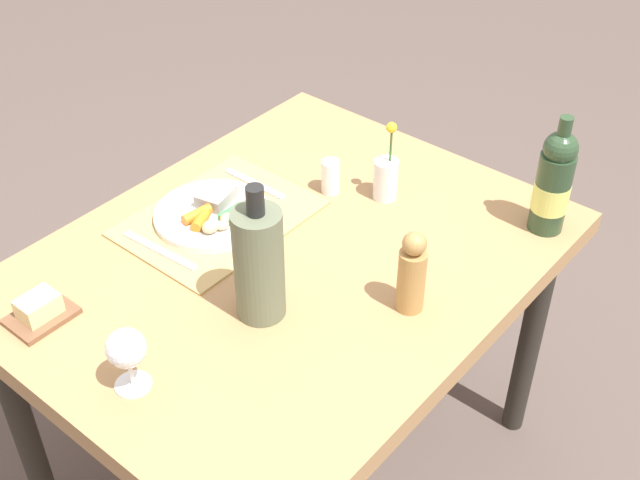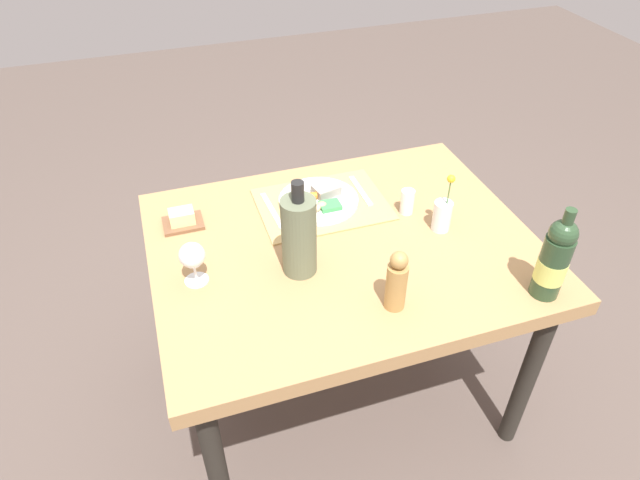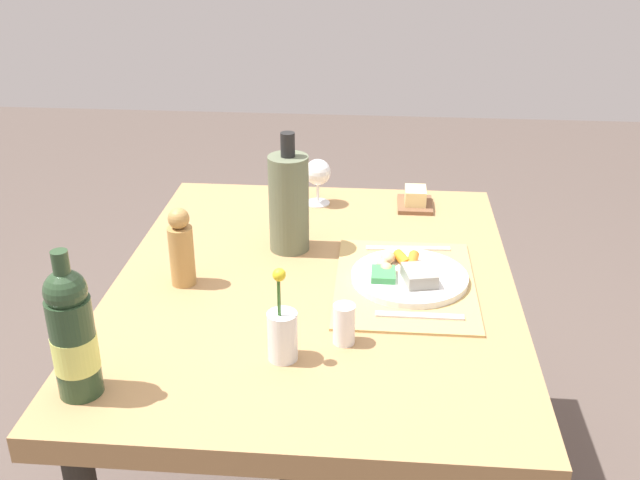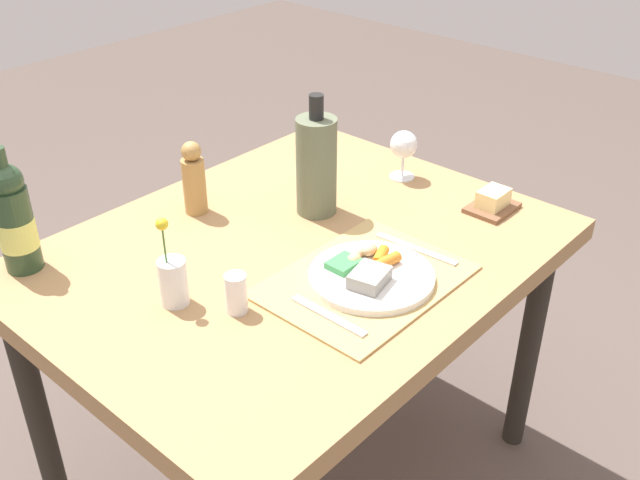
# 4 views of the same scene
# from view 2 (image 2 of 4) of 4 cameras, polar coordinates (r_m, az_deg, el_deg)

# --- Properties ---
(ground_plane) EXTENTS (8.00, 8.00, 0.00)m
(ground_plane) POSITION_cam_2_polar(r_m,az_deg,el_deg) (2.32, 1.90, -14.78)
(ground_plane) COLOR brown
(dining_table) EXTENTS (1.20, 0.95, 0.76)m
(dining_table) POSITION_cam_2_polar(r_m,az_deg,el_deg) (1.82, 2.35, -2.17)
(dining_table) COLOR #A57C4E
(dining_table) RESTS_ON ground_plane
(placemat) EXTENTS (0.44, 0.33, 0.01)m
(placemat) POSITION_cam_2_polar(r_m,az_deg,el_deg) (1.93, 0.15, 3.66)
(placemat) COLOR tan
(placemat) RESTS_ON dining_table
(dinner_plate) EXTENTS (0.27, 0.27, 0.05)m
(dinner_plate) POSITION_cam_2_polar(r_m,az_deg,el_deg) (1.92, -0.12, 4.15)
(dinner_plate) COLOR white
(dinner_plate) RESTS_ON placemat
(fork) EXTENTS (0.02, 0.19, 0.00)m
(fork) POSITION_cam_2_polar(r_m,az_deg,el_deg) (1.99, 4.16, 5.06)
(fork) COLOR silver
(fork) RESTS_ON placemat
(knife) EXTENTS (0.03, 0.22, 0.00)m
(knife) POSITION_cam_2_polar(r_m,az_deg,el_deg) (1.90, -4.91, 3.02)
(knife) COLOR silver
(knife) RESTS_ON placemat
(pepper_mill) EXTENTS (0.06, 0.06, 0.19)m
(pepper_mill) POSITION_cam_2_polar(r_m,az_deg,el_deg) (1.51, 7.84, -4.24)
(pepper_mill) COLOR #AA8046
(pepper_mill) RESTS_ON dining_table
(cooler_bottle) EXTENTS (0.10, 0.10, 0.31)m
(cooler_bottle) POSITION_cam_2_polar(r_m,az_deg,el_deg) (1.59, -2.16, 0.46)
(cooler_bottle) COLOR #5D654D
(cooler_bottle) RESTS_ON dining_table
(butter_dish) EXTENTS (0.13, 0.10, 0.06)m
(butter_dish) POSITION_cam_2_polar(r_m,az_deg,el_deg) (1.88, -13.89, 2.06)
(butter_dish) COLOR brown
(butter_dish) RESTS_ON dining_table
(flower_vase) EXTENTS (0.06, 0.06, 0.21)m
(flower_vase) POSITION_cam_2_polar(r_m,az_deg,el_deg) (1.83, 12.41, 2.62)
(flower_vase) COLOR silver
(flower_vase) RESTS_ON dining_table
(wine_glass) EXTENTS (0.08, 0.08, 0.14)m
(wine_glass) POSITION_cam_2_polar(r_m,az_deg,el_deg) (1.61, -12.93, -1.65)
(wine_glass) COLOR white
(wine_glass) RESTS_ON dining_table
(salt_shaker) EXTENTS (0.05, 0.05, 0.09)m
(salt_shaker) POSITION_cam_2_polar(r_m,az_deg,el_deg) (1.89, 8.90, 3.89)
(salt_shaker) COLOR white
(salt_shaker) RESTS_ON dining_table
(wine_bottle) EXTENTS (0.08, 0.08, 0.29)m
(wine_bottle) POSITION_cam_2_polar(r_m,az_deg,el_deg) (1.64, 22.82, -1.87)
(wine_bottle) COLOR #294127
(wine_bottle) RESTS_ON dining_table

